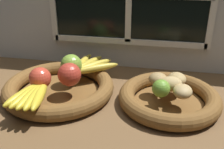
# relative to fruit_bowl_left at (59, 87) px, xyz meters

# --- Properties ---
(ground_plane) EXTENTS (1.40, 0.90, 0.03)m
(ground_plane) POSITION_rel_fruit_bowl_left_xyz_m (0.21, -0.00, -0.04)
(ground_plane) COLOR brown
(back_wall) EXTENTS (1.40, 0.05, 0.55)m
(back_wall) POSITION_rel_fruit_bowl_left_xyz_m (0.21, 0.30, 0.25)
(back_wall) COLOR silver
(back_wall) RESTS_ON ground_plane
(fruit_bowl_left) EXTENTS (0.39, 0.39, 0.05)m
(fruit_bowl_left) POSITION_rel_fruit_bowl_left_xyz_m (0.00, 0.00, 0.00)
(fruit_bowl_left) COLOR brown
(fruit_bowl_left) RESTS_ON ground_plane
(fruit_bowl_right) EXTENTS (0.33, 0.33, 0.05)m
(fruit_bowl_right) POSITION_rel_fruit_bowl_left_xyz_m (0.38, 0.00, 0.00)
(fruit_bowl_right) COLOR brown
(fruit_bowl_right) RESTS_ON ground_plane
(apple_red_right) EXTENTS (0.08, 0.08, 0.08)m
(apple_red_right) POSITION_rel_fruit_bowl_left_xyz_m (0.05, -0.03, 0.07)
(apple_red_right) COLOR #B73828
(apple_red_right) RESTS_ON fruit_bowl_left
(apple_red_front) EXTENTS (0.07, 0.07, 0.07)m
(apple_red_front) POSITION_rel_fruit_bowl_left_xyz_m (-0.03, -0.06, 0.06)
(apple_red_front) COLOR #CC422D
(apple_red_front) RESTS_ON fruit_bowl_left
(apple_green_back) EXTENTS (0.08, 0.08, 0.08)m
(apple_green_back) POSITION_rel_fruit_bowl_left_xyz_m (0.03, 0.05, 0.07)
(apple_green_back) COLOR #7AA338
(apple_green_back) RESTS_ON fruit_bowl_left
(banana_bunch_front) EXTENTS (0.12, 0.19, 0.03)m
(banana_bunch_front) POSITION_rel_fruit_bowl_left_xyz_m (-0.03, -0.13, 0.04)
(banana_bunch_front) COLOR gold
(banana_bunch_front) RESTS_ON fruit_bowl_left
(banana_bunch_back) EXTENTS (0.17, 0.20, 0.03)m
(banana_bunch_back) POSITION_rel_fruit_bowl_left_xyz_m (0.08, 0.12, 0.04)
(banana_bunch_back) COLOR gold
(banana_bunch_back) RESTS_ON fruit_bowl_left
(potato_small) EXTENTS (0.07, 0.08, 0.04)m
(potato_small) POSITION_rel_fruit_bowl_left_xyz_m (0.42, -0.04, 0.05)
(potato_small) COLOR tan
(potato_small) RESTS_ON fruit_bowl_right
(potato_back) EXTENTS (0.07, 0.08, 0.04)m
(potato_back) POSITION_rel_fruit_bowl_left_xyz_m (0.40, 0.05, 0.05)
(potato_back) COLOR tan
(potato_back) RESTS_ON fruit_bowl_right
(potato_oblong) EXTENTS (0.07, 0.07, 0.04)m
(potato_oblong) POSITION_rel_fruit_bowl_left_xyz_m (0.34, 0.03, 0.05)
(potato_oblong) COLOR #A38451
(potato_oblong) RESTS_ON fruit_bowl_right
(potato_large) EXTENTS (0.08, 0.07, 0.05)m
(potato_large) POSITION_rel_fruit_bowl_left_xyz_m (0.38, 0.00, 0.05)
(potato_large) COLOR tan
(potato_large) RESTS_ON fruit_bowl_right
(lime_near) EXTENTS (0.06, 0.06, 0.06)m
(lime_near) POSITION_rel_fruit_bowl_left_xyz_m (0.35, -0.04, 0.06)
(lime_near) COLOR #6B9E33
(lime_near) RESTS_ON fruit_bowl_right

